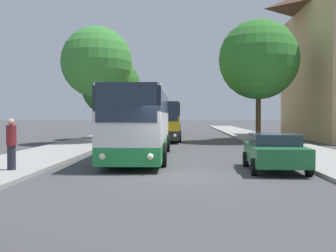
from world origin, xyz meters
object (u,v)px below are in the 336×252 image
(bus_middle, at_px, (164,120))
(tree_right_near, at_px, (259,60))
(pedestrian_waiting_near, at_px, (11,144))
(bus_front, at_px, (141,122))
(parked_car_right_near, at_px, (275,151))
(tree_left_near, at_px, (111,87))
(tree_left_far, at_px, (97,62))
(bus_rear, at_px, (168,119))

(bus_middle, distance_m, tree_right_near, 9.36)
(tree_right_near, bearing_deg, pedestrian_waiting_near, -125.13)
(bus_front, xyz_separation_m, parked_car_right_near, (5.67, -4.31, -1.04))
(tree_left_near, bearing_deg, tree_left_far, -91.64)
(bus_middle, distance_m, pedestrian_waiting_near, 20.39)
(bus_front, relative_size, tree_right_near, 1.18)
(pedestrian_waiting_near, height_order, tree_left_far, tree_left_far)
(parked_car_right_near, distance_m, tree_left_near, 21.55)
(pedestrian_waiting_near, xyz_separation_m, tree_left_near, (-0.03, 19.95, 3.51))
(bus_front, bearing_deg, pedestrian_waiting_near, -128.01)
(pedestrian_waiting_near, bearing_deg, parked_car_right_near, -126.08)
(tree_right_near, bearing_deg, bus_front, -124.17)
(parked_car_right_near, bearing_deg, bus_front, -34.98)
(pedestrian_waiting_near, height_order, tree_left_near, tree_left_near)
(bus_middle, height_order, parked_car_right_near, bus_middle)
(bus_middle, bearing_deg, bus_front, -93.70)
(bus_front, bearing_deg, tree_right_near, 54.96)
(bus_front, bearing_deg, bus_middle, 87.30)
(tree_left_near, relative_size, tree_right_near, 0.74)
(pedestrian_waiting_near, bearing_deg, bus_rear, -50.38)
(bus_front, distance_m, pedestrian_waiting_near, 6.92)
(parked_car_right_near, bearing_deg, pedestrian_waiting_near, 9.11)
(pedestrian_waiting_near, xyz_separation_m, tree_right_near, (12.24, 17.40, 5.44))
(bus_front, relative_size, tree_left_near, 1.60)
(bus_rear, relative_size, tree_left_far, 1.26)
(bus_rear, bearing_deg, parked_car_right_near, -80.13)
(tree_left_far, distance_m, tree_right_near, 12.65)
(bus_front, height_order, tree_left_far, tree_left_far)
(bus_front, bearing_deg, tree_left_near, 105.27)
(tree_left_far, xyz_separation_m, tree_right_near, (12.41, 2.40, 0.47))
(parked_car_right_near, bearing_deg, bus_rear, -78.41)
(tree_left_near, distance_m, tree_left_far, 5.17)
(tree_left_near, xyz_separation_m, tree_right_near, (12.27, -2.55, 1.93))
(parked_car_right_near, bearing_deg, tree_left_far, -51.85)
(parked_car_right_near, xyz_separation_m, tree_left_far, (-10.00, 13.82, 5.32))
(bus_front, distance_m, bus_rear, 28.49)
(bus_front, relative_size, pedestrian_waiting_near, 6.01)
(bus_rear, bearing_deg, bus_middle, -88.75)
(pedestrian_waiting_near, xyz_separation_m, tree_left_far, (-0.17, 15.00, 4.98))
(bus_front, xyz_separation_m, bus_middle, (0.46, 14.36, -0.09))
(tree_left_near, height_order, tree_left_far, tree_left_far)
(bus_middle, distance_m, parked_car_right_near, 19.40)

